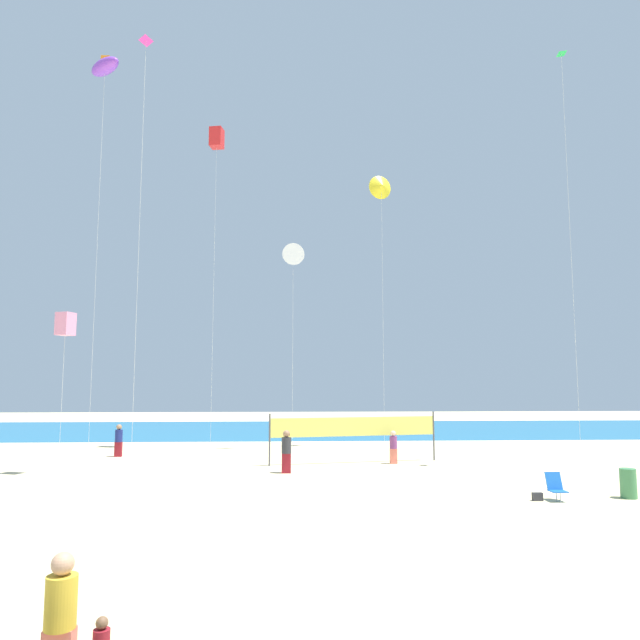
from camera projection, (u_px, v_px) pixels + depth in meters
name	position (u px, v px, depth m)	size (l,w,h in m)	color
ground_plane	(299.00, 514.00, 16.77)	(120.00, 120.00, 0.00)	beige
ocean_band	(295.00, 429.00, 47.66)	(120.00, 20.00, 0.01)	#1E6B99
mother_figure	(60.00, 617.00, 7.18)	(0.39, 0.39, 1.69)	#EA7260
beachgoer_plum_shirt	(393.00, 446.00, 27.38)	(0.36, 0.36, 1.56)	#EA7260
beachgoer_charcoal_shirt	(286.00, 450.00, 24.57)	(0.41, 0.41, 1.81)	maroon
beachgoer_navy_shirt	(119.00, 439.00, 30.01)	(0.38, 0.38, 1.67)	maroon
folding_beach_chair	(556.00, 486.00, 18.81)	(0.52, 0.65, 0.89)	#1959B2
trash_barrel	(628.00, 483.00, 19.16)	(0.52, 0.52, 0.97)	#3F7F4C
volleyball_net	(354.00, 428.00, 27.73)	(8.22, 1.66, 2.40)	#4C4C51
beach_handbag	(537.00, 497.00, 18.72)	(0.32, 0.16, 0.26)	#2D2D33
kite_green_diamond	(563.00, 82.00, 27.32)	(0.57, 0.57, 19.69)	silver
kite_magenta_diamond	(145.00, 64.00, 22.71)	(0.47, 0.48, 17.56)	silver
kite_violet_inflatable	(105.00, 67.00, 28.76)	(2.15, 2.03, 20.24)	silver
kite_red_box	(217.00, 139.00, 35.28)	(0.89, 0.89, 19.46)	silver
kite_yellow_delta	(381.00, 187.00, 35.65)	(1.56, 0.86, 16.76)	silver
kite_pink_box	(66.00, 324.00, 24.67)	(0.79, 0.79, 6.86)	silver
kite_white_delta	(293.00, 255.00, 34.29)	(1.36, 0.44, 12.15)	silver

